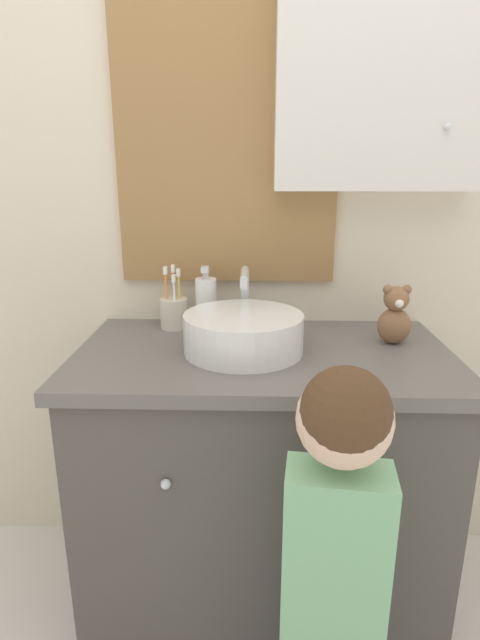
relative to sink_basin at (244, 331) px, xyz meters
The scene contains 7 objects.
wall_back 0.52m from the sink_basin, 77.16° to the left, with size 3.20×0.18×2.50m.
vanity_counter 0.46m from the sink_basin, ahead, with size 1.01×0.57×0.81m.
sink_basin is the anchor object (origin of this frame).
toothbrush_holder 0.30m from the sink_basin, 137.24° to the left, with size 0.08×0.08×0.19m.
soap_dispenser 0.23m from the sink_basin, 120.91° to the left, with size 0.06×0.06×0.19m.
child_figure 0.56m from the sink_basin, 66.12° to the right, with size 0.24×0.45×0.95m.
teddy_bear 0.42m from the sink_basin, 10.21° to the left, with size 0.09×0.08×0.17m.
Camera 1 is at (-0.03, -0.94, 1.28)m, focal length 28.00 mm.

